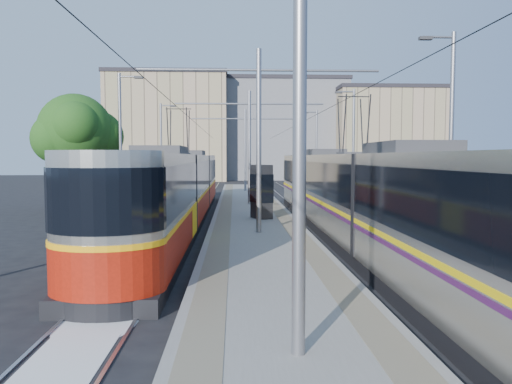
{
  "coord_description": "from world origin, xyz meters",
  "views": [
    {
      "loc": [
        -0.93,
        -11.15,
        3.2
      ],
      "look_at": [
        0.05,
        11.75,
        1.6
      ],
      "focal_mm": 35.0,
      "sensor_mm": 36.0,
      "label": 1
    }
  ],
  "objects": [
    {
      "name": "tactile_strip_left",
      "position": [
        -1.45,
        17.0,
        0.3
      ],
      "size": [
        0.7,
        50.0,
        0.01
      ],
      "primitive_type": "cube",
      "color": "gray",
      "rests_on": "platform"
    },
    {
      "name": "platform",
      "position": [
        0.0,
        17.0,
        0.15
      ],
      "size": [
        4.0,
        50.0,
        0.3
      ],
      "primitive_type": "cube",
      "color": "gray",
      "rests_on": "ground"
    },
    {
      "name": "building_right",
      "position": [
        20.0,
        58.0,
        6.36
      ],
      "size": [
        14.28,
        10.2,
        12.7
      ],
      "color": "tan",
      "rests_on": "ground"
    },
    {
      "name": "building_left",
      "position": [
        -10.0,
        60.0,
        7.33
      ],
      "size": [
        16.32,
        12.24,
        14.64
      ],
      "color": "tan",
      "rests_on": "ground"
    },
    {
      "name": "rails",
      "position": [
        0.0,
        17.0,
        0.02
      ],
      "size": [
        8.71,
        70.0,
        0.03
      ],
      "color": "gray",
      "rests_on": "ground"
    },
    {
      "name": "shelter",
      "position": [
        0.35,
        12.4,
        1.63
      ],
      "size": [
        1.09,
        1.33,
        2.54
      ],
      "rotation": [
        0.0,
        0.0,
        0.39
      ],
      "color": "black",
      "rests_on": "platform"
    },
    {
      "name": "catenary",
      "position": [
        0.0,
        14.15,
        4.52
      ],
      "size": [
        9.2,
        70.0,
        7.0
      ],
      "color": "gray",
      "rests_on": "platform"
    },
    {
      "name": "tram_left",
      "position": [
        -3.6,
        12.95,
        1.71
      ],
      "size": [
        2.43,
        29.2,
        5.5
      ],
      "color": "black",
      "rests_on": "ground"
    },
    {
      "name": "track_arrow",
      "position": [
        -3.6,
        -3.0,
        0.01
      ],
      "size": [
        1.2,
        5.0,
        0.01
      ],
      "primitive_type": "cube",
      "color": "silver",
      "rests_on": "ground"
    },
    {
      "name": "street_lamps",
      "position": [
        -0.0,
        21.0,
        4.18
      ],
      "size": [
        15.18,
        38.22,
        8.0
      ],
      "color": "gray",
      "rests_on": "ground"
    },
    {
      "name": "building_centre",
      "position": [
        6.0,
        64.0,
        7.2
      ],
      "size": [
        18.36,
        14.28,
        14.39
      ],
      "color": "slate",
      "rests_on": "ground"
    },
    {
      "name": "ground",
      "position": [
        0.0,
        0.0,
        0.0
      ],
      "size": [
        160.0,
        160.0,
        0.0
      ],
      "primitive_type": "plane",
      "color": "black",
      "rests_on": "ground"
    },
    {
      "name": "tram_right",
      "position": [
        3.6,
        7.8,
        1.86
      ],
      "size": [
        2.43,
        30.69,
        5.5
      ],
      "color": "black",
      "rests_on": "ground"
    },
    {
      "name": "tree",
      "position": [
        -9.79,
        18.27,
        4.62
      ],
      "size": [
        4.7,
        4.35,
        6.83
      ],
      "color": "#382314",
      "rests_on": "ground"
    },
    {
      "name": "tactile_strip_right",
      "position": [
        1.45,
        17.0,
        0.3
      ],
      "size": [
        0.7,
        50.0,
        0.01
      ],
      "primitive_type": "cube",
      "color": "gray",
      "rests_on": "platform"
    }
  ]
}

